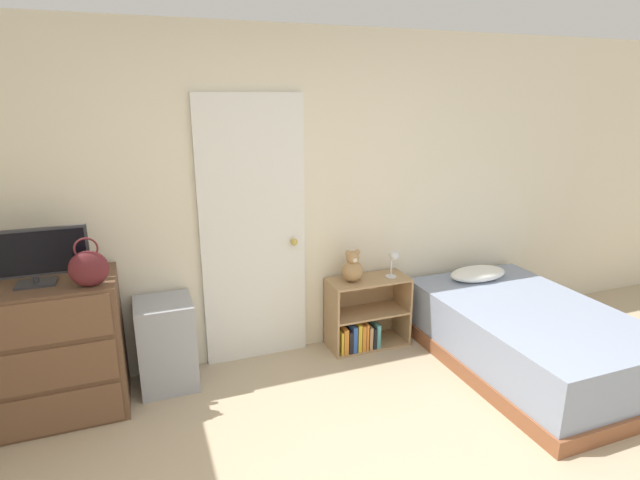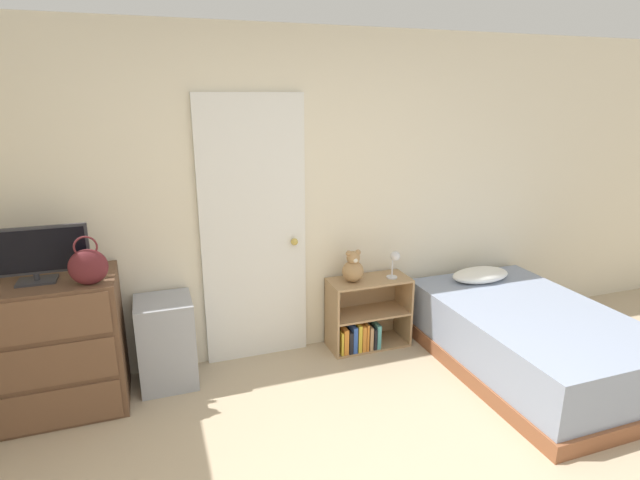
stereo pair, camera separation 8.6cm
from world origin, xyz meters
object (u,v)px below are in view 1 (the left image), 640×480
tv (32,256)px  dresser (55,349)px  handbag (89,268)px  storage_bin (166,344)px  desk_lamp (394,259)px  bed (528,336)px  bookshelf (363,320)px  teddy_bear (352,268)px

tv → dresser: bearing=32.2°
handbag → storage_bin: bearing=32.0°
storage_bin → desk_lamp: 1.89m
tv → bed: tv is taller
tv → desk_lamp: (2.57, 0.10, -0.36)m
tv → bookshelf: 2.49m
tv → storage_bin: tv is taller
storage_bin → bed: 2.75m
handbag → dresser: bearing=148.0°
tv → bed: size_ratio=0.35×
dresser → teddy_bear: size_ratio=3.48×
desk_lamp → bookshelf: bearing=171.0°
handbag → bookshelf: handbag is taller
storage_bin → handbag: bearing=-148.0°
handbag → desk_lamp: (2.25, 0.26, -0.29)m
dresser → tv: tv is taller
dresser → teddy_bear: (2.18, 0.12, 0.25)m
tv → storage_bin: size_ratio=0.98×
storage_bin → teddy_bear: 1.53m
desk_lamp → bed: bearing=-41.1°
teddy_bear → desk_lamp: size_ratio=1.15×
storage_bin → bed: bearing=-15.1°
handbag → storage_bin: size_ratio=0.47×
storage_bin → desk_lamp: (1.84, -0.00, 0.43)m
storage_bin → desk_lamp: size_ratio=2.84×
teddy_bear → desk_lamp: 0.36m
handbag → storage_bin: 0.87m
storage_bin → bookshelf: size_ratio=0.97×
handbag → bookshelf: (2.00, 0.30, -0.82)m
dresser → desk_lamp: bearing=1.8°
bed → tv: bearing=169.8°
dresser → bed: 3.41m
bookshelf → tv: bearing=-176.5°
tv → bed: 3.55m
tv → bookshelf: (2.32, 0.14, -0.89)m
handbag → teddy_bear: 1.95m
dresser → bookshelf: size_ratio=1.37×
dresser → desk_lamp: 2.55m
dresser → tv: size_ratio=1.43×
tv → teddy_bear: (2.22, 0.14, -0.41)m
tv → teddy_bear: 2.26m
storage_bin → teddy_bear: bearing=1.5°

